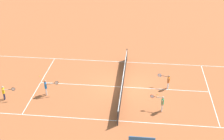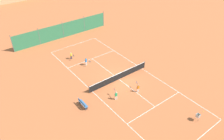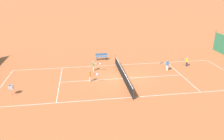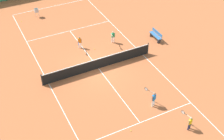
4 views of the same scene
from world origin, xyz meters
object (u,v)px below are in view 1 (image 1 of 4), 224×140
object	(u,v)px
tennis_ball_alley_left	(157,94)
player_far_service	(162,102)
tennis_net	(123,81)
player_near_service	(46,86)
tennis_ball_by_net_right	(40,76)
player_far_baseline	(168,80)
player_near_baseline	(4,92)

from	to	relation	value
tennis_ball_alley_left	player_far_service	bearing A→B (deg)	-173.54
player_far_service	tennis_ball_alley_left	distance (m)	2.00
tennis_net	player_near_service	bearing A→B (deg)	106.33
player_far_service	tennis_ball_by_net_right	distance (m)	10.19
tennis_net	player_far_service	distance (m)	3.87
player_far_service	tennis_ball_by_net_right	world-z (taller)	player_far_service
tennis_net	player_far_baseline	distance (m)	3.33
tennis_ball_alley_left	player_near_baseline	bearing A→B (deg)	98.82
player_near_service	player_far_service	distance (m)	8.26
tennis_net	player_far_service	xyz separation A→B (m)	(-2.69, -2.77, 0.17)
player_near_service	player_far_service	world-z (taller)	player_near_service
player_near_baseline	tennis_ball_alley_left	size ratio (longest dim) A/B	16.45
player_far_service	tennis_ball_alley_left	world-z (taller)	player_far_service
player_near_service	tennis_ball_by_net_right	distance (m)	2.88
player_near_service	tennis_ball_by_net_right	world-z (taller)	player_near_service
player_near_service	player_far_service	size ratio (longest dim) A/B	1.06
tennis_ball_alley_left	player_far_baseline	bearing A→B (deg)	-36.18
player_far_baseline	player_far_service	bearing A→B (deg)	169.40
player_far_baseline	player_near_baseline	world-z (taller)	player_far_baseline
player_far_service	tennis_ball_by_net_right	xyz separation A→B (m)	(3.56, 9.52, -0.64)
tennis_net	player_far_service	world-z (taller)	player_far_service
tennis_net	player_far_service	bearing A→B (deg)	-134.12
player_near_service	player_near_baseline	size ratio (longest dim) A/B	1.12
tennis_ball_alley_left	tennis_net	bearing A→B (deg)	72.52
tennis_net	player_far_baseline	world-z (taller)	player_far_baseline
tennis_ball_by_net_right	tennis_ball_alley_left	size ratio (longest dim) A/B	1.00
player_near_baseline	tennis_net	bearing A→B (deg)	-73.19
player_near_service	tennis_ball_by_net_right	bearing A→B (deg)	28.49
player_near_service	tennis_ball_alley_left	size ratio (longest dim) A/B	18.35
tennis_net	tennis_ball_by_net_right	distance (m)	6.82
player_far_service	tennis_ball_by_net_right	size ratio (longest dim) A/B	17.38
tennis_net	player_near_baseline	bearing A→B (deg)	106.81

